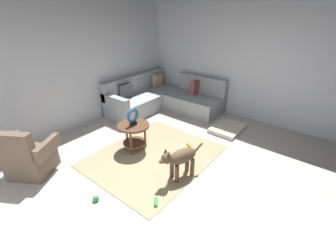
# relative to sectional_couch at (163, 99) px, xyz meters

# --- Properties ---
(ground_plane) EXTENTS (6.00, 6.00, 0.10)m
(ground_plane) POSITION_rel_sectional_couch_xyz_m (-1.99, -2.01, -0.34)
(ground_plane) COLOR #B7B2A8
(wall_back) EXTENTS (6.00, 0.12, 2.70)m
(wall_back) POSITION_rel_sectional_couch_xyz_m (-1.99, 0.93, 1.06)
(wall_back) COLOR silver
(wall_back) RESTS_ON ground_plane
(wall_right) EXTENTS (0.12, 6.00, 2.70)m
(wall_right) POSITION_rel_sectional_couch_xyz_m (0.95, -2.01, 1.06)
(wall_right) COLOR silver
(wall_right) RESTS_ON ground_plane
(area_rug) EXTENTS (2.30, 1.90, 0.01)m
(area_rug) POSITION_rel_sectional_couch_xyz_m (-1.84, -1.31, -0.29)
(area_rug) COLOR tan
(area_rug) RESTS_ON ground_plane
(sectional_couch) EXTENTS (2.20, 2.25, 0.88)m
(sectional_couch) POSITION_rel_sectional_couch_xyz_m (0.00, 0.00, 0.00)
(sectional_couch) COLOR #9EA3A8
(sectional_couch) RESTS_ON ground_plane
(armchair) EXTENTS (0.93, 1.00, 0.88)m
(armchair) POSITION_rel_sectional_couch_xyz_m (-3.49, -0.06, 0.03)
(armchair) COLOR brown
(armchair) RESTS_ON ground_plane
(side_table) EXTENTS (0.60, 0.60, 0.54)m
(side_table) POSITION_rel_sectional_couch_xyz_m (-1.88, -0.86, 0.12)
(side_table) COLOR brown
(side_table) RESTS_ON ground_plane
(torus_sculpture) EXTENTS (0.28, 0.08, 0.33)m
(torus_sculpture) POSITION_rel_sectional_couch_xyz_m (-1.88, -0.86, 0.42)
(torus_sculpture) COLOR black
(torus_sculpture) RESTS_ON side_table
(dog_bed_mat) EXTENTS (0.80, 0.60, 0.09)m
(dog_bed_mat) POSITION_rel_sectional_couch_xyz_m (-0.01, -1.93, -0.25)
(dog_bed_mat) COLOR beige
(dog_bed_mat) RESTS_ON ground_plane
(dog) EXTENTS (0.82, 0.37, 0.63)m
(dog) POSITION_rel_sectional_couch_xyz_m (-2.03, -2.05, 0.09)
(dog) COLOR brown
(dog) RESTS_ON ground_plane
(dog_toy_ball) EXTENTS (0.09, 0.09, 0.09)m
(dog_toy_ball) POSITION_rel_sectional_couch_xyz_m (-3.21, -1.41, -0.25)
(dog_toy_ball) COLOR green
(dog_toy_ball) RESTS_ON ground_plane
(dog_toy_rope) EXTENTS (0.15, 0.14, 0.05)m
(dog_toy_rope) POSITION_rel_sectional_couch_xyz_m (-2.71, -2.12, -0.27)
(dog_toy_rope) COLOR green
(dog_toy_rope) RESTS_ON ground_plane
(dog_toy_bone) EXTENTS (0.15, 0.18, 0.06)m
(dog_toy_bone) POSITION_rel_sectional_couch_xyz_m (-1.15, -1.64, -0.26)
(dog_toy_bone) COLOR orange
(dog_toy_bone) RESTS_ON ground_plane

